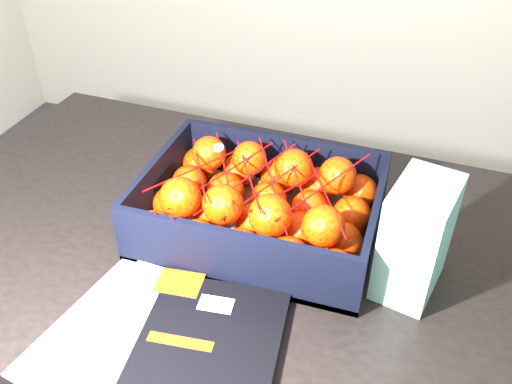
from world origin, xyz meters
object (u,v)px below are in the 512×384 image
(produce_crate, at_px, (261,215))
(retail_carton, at_px, (416,239))
(table, at_px, (216,268))
(magazine_stack, at_px, (159,341))

(produce_crate, relative_size, retail_carton, 2.11)
(produce_crate, bearing_deg, table, -160.35)
(retail_carton, bearing_deg, magazine_stack, -131.48)
(table, bearing_deg, produce_crate, 19.65)
(magazine_stack, height_order, produce_crate, produce_crate)
(magazine_stack, xyz_separation_m, retail_carton, (0.34, 0.25, 0.09))
(table, bearing_deg, magazine_stack, -85.95)
(produce_crate, distance_m, retail_carton, 0.29)
(table, height_order, retail_carton, retail_carton)
(magazine_stack, relative_size, produce_crate, 0.91)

